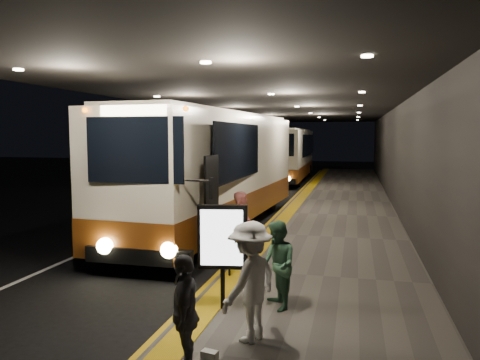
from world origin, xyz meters
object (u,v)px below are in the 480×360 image
at_px(coach_main, 217,175).
at_px(stanchion_post, 229,254).
at_px(bag_polka, 256,292).
at_px(coach_second, 289,157).
at_px(passenger_waiting_green, 277,265).
at_px(info_sign, 222,239).
at_px(passenger_boarding, 243,228).
at_px(passenger_waiting_white, 250,281).
at_px(passenger_waiting_grey, 185,314).

height_order(coach_main, stanchion_post, coach_main).
bearing_deg(bag_polka, coach_second, 96.38).
distance_m(passenger_waiting_green, info_sign, 1.07).
bearing_deg(passenger_boarding, passenger_waiting_green, -153.46).
xyz_separation_m(coach_second, stanchion_post, (1.84, -22.88, -1.05)).
xyz_separation_m(coach_second, bag_polka, (2.71, -24.22, -1.38)).
distance_m(passenger_waiting_white, info_sign, 1.39).
relative_size(coach_main, bag_polka, 38.66).
height_order(passenger_waiting_grey, stanchion_post, passenger_waiting_grey).
relative_size(coach_main, info_sign, 6.74).
xyz_separation_m(bag_polka, info_sign, (-0.49, -0.54, 1.09)).
xyz_separation_m(passenger_boarding, passenger_waiting_green, (1.27, -2.66, -0.09)).
relative_size(passenger_waiting_white, passenger_waiting_grey, 1.15).
relative_size(info_sign, stanchion_post, 1.87).
xyz_separation_m(passenger_waiting_green, passenger_waiting_white, (-0.19, -1.36, 0.12)).
relative_size(passenger_boarding, info_sign, 0.94).
relative_size(passenger_waiting_green, passenger_waiting_grey, 1.00).
height_order(bag_polka, info_sign, info_sign).
bearing_deg(passenger_waiting_green, info_sign, -102.51).
bearing_deg(passenger_waiting_white, passenger_waiting_green, -164.91).
height_order(passenger_waiting_white, bag_polka, passenger_waiting_white).
height_order(passenger_waiting_grey, info_sign, info_sign).
relative_size(passenger_waiting_white, stanchion_post, 1.81).
height_order(passenger_waiting_white, passenger_waiting_grey, passenger_waiting_white).
bearing_deg(passenger_boarding, coach_main, 24.69).
bearing_deg(passenger_waiting_white, info_sign, -123.42).
bearing_deg(info_sign, coach_main, 97.53).
relative_size(passenger_waiting_white, info_sign, 0.97).
height_order(coach_second, stanchion_post, coach_second).
distance_m(passenger_boarding, passenger_waiting_green, 2.95).
bearing_deg(bag_polka, info_sign, -131.93).
xyz_separation_m(passenger_waiting_white, passenger_waiting_grey, (-0.60, -1.16, -0.12)).
xyz_separation_m(passenger_waiting_green, stanchion_post, (-1.32, 1.64, -0.29)).
relative_size(coach_second, stanchion_post, 11.34).
height_order(passenger_waiting_green, bag_polka, passenger_waiting_green).
xyz_separation_m(passenger_waiting_green, bag_polka, (-0.45, 0.30, -0.62)).
distance_m(info_sign, stanchion_post, 2.06).
distance_m(passenger_boarding, info_sign, 2.94).
bearing_deg(coach_main, passenger_waiting_grey, -72.12).
relative_size(passenger_waiting_green, stanchion_post, 1.58).
relative_size(coach_second, passenger_waiting_white, 6.25).
bearing_deg(coach_main, passenger_waiting_white, -66.73).
xyz_separation_m(passenger_boarding, passenger_waiting_grey, (0.49, -5.18, -0.09)).
bearing_deg(coach_second, passenger_waiting_green, -83.48).
distance_m(passenger_waiting_grey, bag_polka, 2.91).
distance_m(passenger_boarding, stanchion_post, 1.09).
bearing_deg(info_sign, stanchion_post, 91.67).
bearing_deg(stanchion_post, passenger_waiting_white, -69.33).
bearing_deg(passenger_waiting_green, passenger_boarding, 178.67).
xyz_separation_m(coach_main, passenger_waiting_white, (3.12, -8.68, -0.80)).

